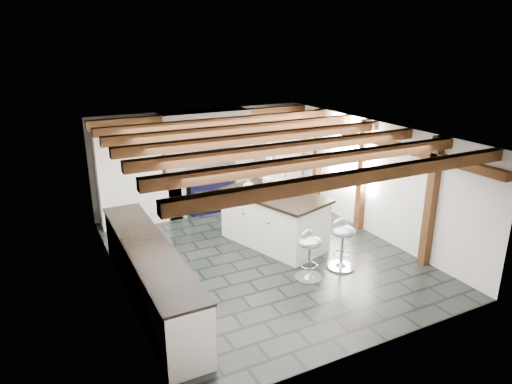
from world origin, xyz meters
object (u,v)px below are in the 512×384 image
kitchen_island (274,218)px  bar_stool_near (342,239)px  range_cooker (207,191)px  bar_stool_far (309,250)px

kitchen_island → bar_stool_near: bearing=-86.7°
range_cooker → bar_stool_near: bearing=-74.7°
kitchen_island → bar_stool_far: size_ratio=2.69×
range_cooker → bar_stool_far: range_cooker is taller
bar_stool_near → bar_stool_far: size_ratio=1.04×
range_cooker → bar_stool_far: size_ratio=1.18×
kitchen_island → bar_stool_far: (-0.17, -1.48, 0.01)m
bar_stool_far → range_cooker: bearing=72.2°
bar_stool_near → kitchen_island: bearing=108.8°
range_cooker → kitchen_island: kitchen_island is taller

